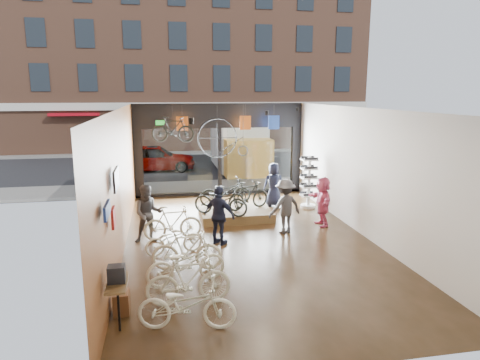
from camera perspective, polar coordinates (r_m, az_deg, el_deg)
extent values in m
cube|color=black|center=(12.56, 1.15, -8.20)|extent=(7.00, 12.00, 0.04)
cube|color=black|center=(11.83, 1.22, 9.59)|extent=(7.00, 12.00, 0.04)
cube|color=brown|center=(11.86, -15.71, -0.20)|extent=(0.04, 12.00, 3.80)
cube|color=beige|center=(13.22, 16.30, 0.95)|extent=(0.04, 12.00, 3.80)
cube|color=beige|center=(6.49, 12.25, -9.75)|extent=(7.00, 0.04, 3.80)
cube|color=#198C26|center=(17.49, -10.61, 7.52)|extent=(0.35, 0.06, 0.18)
cube|color=black|center=(27.02, -5.34, 2.51)|extent=(30.00, 18.00, 0.02)
cube|color=slate|center=(19.38, -3.18, -0.86)|extent=(30.00, 2.40, 0.12)
cube|color=slate|center=(30.95, -6.04, 3.78)|extent=(30.00, 2.00, 0.12)
cube|color=brown|center=(33.28, -6.67, 16.29)|extent=(26.00, 5.00, 14.00)
imported|color=gray|center=(23.83, -11.28, 2.93)|extent=(4.32, 1.74, 1.47)
imported|color=beige|center=(8.10, -7.09, -16.19)|extent=(1.88, 0.94, 0.94)
imported|color=beige|center=(8.93, -6.89, -13.06)|extent=(1.75, 0.56, 1.04)
imported|color=beige|center=(9.84, -7.19, -10.95)|extent=(1.91, 1.01, 0.95)
imported|color=beige|center=(10.51, -7.09, -9.25)|extent=(1.75, 0.71, 1.02)
imported|color=beige|center=(11.58, -8.81, -7.85)|extent=(1.63, 0.87, 0.81)
imported|color=beige|center=(12.66, -8.95, -5.66)|extent=(1.73, 0.60, 1.02)
cube|color=brown|center=(14.73, -0.63, -4.50)|extent=(2.40, 1.80, 0.30)
imported|color=black|center=(13.91, -2.60, -2.76)|extent=(1.93, 1.52, 0.98)
imported|color=black|center=(14.59, 1.11, -2.08)|extent=(1.67, 1.04, 0.97)
imported|color=black|center=(15.13, -1.97, -1.58)|extent=(1.91, 0.84, 0.97)
imported|color=#3F3F44|center=(12.50, -12.16, -4.42)|extent=(0.84, 0.67, 1.69)
imported|color=#161C33|center=(12.06, -2.77, -4.74)|extent=(1.02, 0.96, 1.69)
imported|color=#3F3F44|center=(13.07, 6.04, -3.51)|extent=(1.23, 0.93, 1.68)
imported|color=#161C33|center=(16.15, 4.52, -0.62)|extent=(0.81, 0.54, 1.65)
imported|color=#CC4C72|center=(14.01, 10.94, -2.80)|extent=(0.48, 1.49, 1.60)
imported|color=black|center=(15.83, -8.96, 6.71)|extent=(1.64, 0.82, 0.95)
cube|color=#CC5919|center=(16.84, -7.71, 7.46)|extent=(0.45, 0.03, 0.55)
cube|color=#CC5919|center=(17.15, 0.71, 7.64)|extent=(0.45, 0.03, 0.55)
cube|color=#1E3F99|center=(17.41, 4.53, 7.66)|extent=(0.45, 0.03, 0.55)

